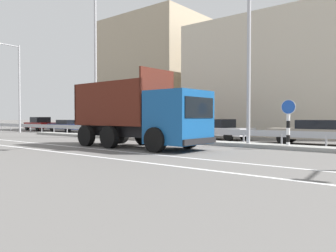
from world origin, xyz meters
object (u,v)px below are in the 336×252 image
(median_road_sign, at_px, (288,124))
(parked_car_1, at_px, (68,126))
(street_lamp_1, at_px, (94,54))
(street_lamp_0, at_px, (18,84))
(parked_car_3, at_px, (153,126))
(parked_car_2, at_px, (106,125))
(street_lamp_2, at_px, (247,39))
(parked_car_5, at_px, (316,132))
(parked_car_0, at_px, (40,124))
(dump_truck, at_px, (152,120))
(parked_car_4, at_px, (219,129))

(median_road_sign, xyz_separation_m, parked_car_1, (-23.04, 3.82, -0.53))
(street_lamp_1, bearing_deg, street_lamp_0, 178.79)
(street_lamp_1, height_order, parked_car_3, street_lamp_1)
(median_road_sign, relative_size, parked_car_2, 0.48)
(street_lamp_2, relative_size, parked_car_5, 1.95)
(parked_car_3, bearing_deg, street_lamp_0, 102.24)
(street_lamp_2, relative_size, parked_car_3, 1.99)
(parked_car_2, bearing_deg, street_lamp_1, -141.13)
(median_road_sign, distance_m, parked_car_0, 28.47)
(street_lamp_1, bearing_deg, dump_truck, -21.57)
(dump_truck, distance_m, parked_car_1, 19.57)
(parked_car_2, bearing_deg, parked_car_3, -90.16)
(dump_truck, relative_size, parked_car_5, 1.51)
(parked_car_1, height_order, parked_car_2, parked_car_2)
(parked_car_1, bearing_deg, parked_car_0, 91.89)
(street_lamp_2, xyz_separation_m, parked_car_4, (-3.92, 4.04, -4.54))
(street_lamp_2, height_order, parked_car_0, street_lamp_2)
(parked_car_2, height_order, parked_car_5, parked_car_2)
(dump_truck, xyz_separation_m, parked_car_0, (-23.23, 7.48, -0.61))
(street_lamp_2, height_order, parked_car_2, street_lamp_2)
(street_lamp_1, xyz_separation_m, street_lamp_2, (11.71, -0.06, -0.74))
(parked_car_3, bearing_deg, parked_car_4, -92.88)
(street_lamp_2, relative_size, parked_car_1, 1.96)
(street_lamp_0, xyz_separation_m, street_lamp_2, (23.42, -0.31, 0.63))
(parked_car_1, bearing_deg, street_lamp_2, -99.56)
(street_lamp_2, xyz_separation_m, parked_car_0, (-26.35, 4.15, -4.48))
(parked_car_0, relative_size, parked_car_4, 0.94)
(dump_truck, xyz_separation_m, parked_car_3, (-6.52, 7.37, -0.55))
(dump_truck, height_order, parked_car_5, dump_truck)
(street_lamp_1, distance_m, parked_car_0, 16.07)
(median_road_sign, relative_size, parked_car_0, 0.54)
(dump_truck, height_order, parked_car_3, dump_truck)
(street_lamp_1, distance_m, parked_car_2, 7.24)
(street_lamp_0, bearing_deg, street_lamp_1, -1.21)
(street_lamp_0, height_order, parked_car_2, street_lamp_0)
(median_road_sign, xyz_separation_m, street_lamp_1, (-13.57, -0.30, 4.79))
(parked_car_2, relative_size, parked_car_4, 1.06)
(dump_truck, xyz_separation_m, median_road_sign, (4.98, 3.70, -0.17))
(parked_car_1, bearing_deg, parked_car_4, -88.86)
(parked_car_4, relative_size, parked_car_5, 0.92)
(parked_car_4, bearing_deg, parked_car_5, 92.59)
(dump_truck, bearing_deg, parked_car_1, -112.43)
(median_road_sign, relative_size, street_lamp_2, 0.24)
(median_road_sign, bearing_deg, dump_truck, -143.43)
(dump_truck, relative_size, median_road_sign, 3.23)
(dump_truck, bearing_deg, street_lamp_0, -100.02)
(parked_car_1, relative_size, parked_car_4, 1.08)
(dump_truck, xyz_separation_m, parked_car_2, (-11.88, 7.20, -0.58))
(median_road_sign, distance_m, street_lamp_0, 25.52)
(median_road_sign, relative_size, parked_car_5, 0.47)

